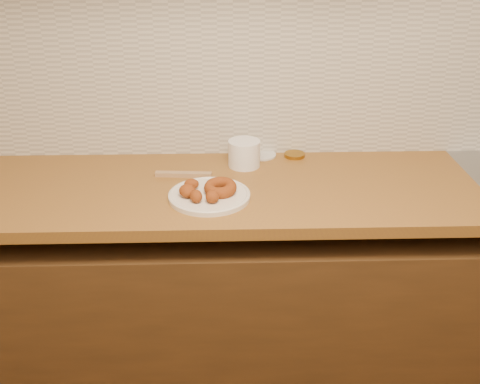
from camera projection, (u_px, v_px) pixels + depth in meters
name	position (u px, v px, depth m)	size (l,w,h in m)	color
wall_back	(326.00, 34.00, 2.02)	(4.00, 0.02, 2.70)	tan
base_cabinet	(323.00, 303.00, 2.17)	(3.60, 0.60, 0.77)	#503217
butcher_block	(145.00, 191.00, 1.93)	(2.30, 0.62, 0.04)	olive
backsplash	(324.00, 76.00, 2.08)	(3.60, 0.02, 0.60)	beige
donut_plate	(209.00, 196.00, 1.84)	(0.27, 0.27, 0.02)	white
ring_donut	(220.00, 188.00, 1.83)	(0.11, 0.11, 0.04)	brown
fried_dough_chunks	(196.00, 192.00, 1.80)	(0.15, 0.15, 0.04)	brown
plastic_tub	(244.00, 153.00, 2.06)	(0.12, 0.12, 0.10)	white
tub_lid	(261.00, 155.00, 2.17)	(0.12, 0.12, 0.01)	silver
brass_jar_lid	(295.00, 155.00, 2.16)	(0.08, 0.08, 0.01)	olive
wooden_utensil	(183.00, 174.00, 1.99)	(0.20, 0.02, 0.02)	#A88256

